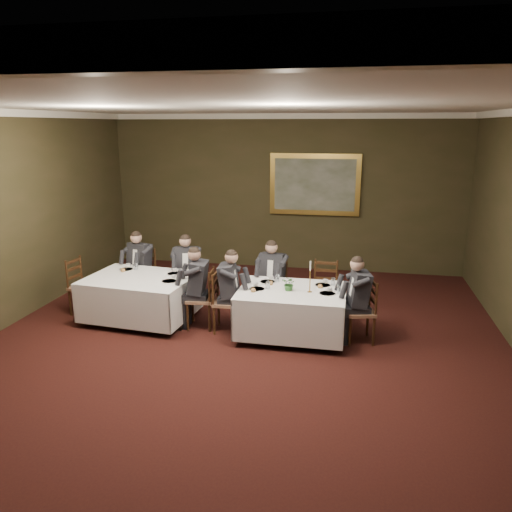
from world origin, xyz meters
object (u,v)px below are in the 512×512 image
(diner_sec_backleft, at_px, (141,274))
(diner_sec_endright, at_px, (200,297))
(table_main, at_px, (292,309))
(chair_sec_endleft, at_px, (85,298))
(diner_main_backleft, at_px, (273,287))
(chair_sec_backleft, at_px, (143,286))
(chair_sec_endright, at_px, (202,310))
(table_second, at_px, (141,295))
(diner_main_endleft, at_px, (227,301))
(diner_sec_backright, at_px, (187,279))
(chair_sec_backright, at_px, (188,290))
(chair_main_endright, at_px, (360,324))
(centerpiece, at_px, (289,283))
(painting, at_px, (315,185))
(chair_main_backleft, at_px, (273,299))
(chair_main_endleft, at_px, (227,314))
(chair_main_backright, at_px, (324,302))
(candlestick, at_px, (310,280))
(diner_main_endright, at_px, (360,310))

(diner_sec_backleft, distance_m, diner_sec_endright, 1.81)
(table_main, relative_size, chair_sec_endleft, 1.68)
(diner_main_backleft, height_order, chair_sec_backleft, diner_main_backleft)
(diner_main_backleft, relative_size, chair_sec_endright, 1.35)
(table_second, relative_size, diner_main_endleft, 1.39)
(table_main, distance_m, diner_sec_backright, 2.30)
(table_second, bearing_deg, diner_sec_endright, -5.18)
(table_main, height_order, chair_sec_backright, chair_sec_backright)
(table_second, bearing_deg, chair_sec_backright, 57.37)
(diner_sec_endright, bearing_deg, chair_main_endright, -97.22)
(table_second, relative_size, centerpiece, 7.68)
(table_main, xyz_separation_m, painting, (0.00, 3.84, 1.52))
(table_main, height_order, table_second, same)
(table_main, relative_size, chair_main_backleft, 1.68)
(chair_main_endleft, distance_m, chair_sec_endright, 0.45)
(table_second, xyz_separation_m, diner_sec_backright, (0.55, 0.85, 0.06))
(diner_sec_backleft, bearing_deg, chair_main_backright, -166.45)
(chair_sec_endleft, bearing_deg, chair_main_backleft, 108.02)
(centerpiece, xyz_separation_m, painting, (0.04, 3.88, 1.08))
(chair_main_endright, relative_size, chair_sec_endright, 1.00)
(chair_sec_backright, bearing_deg, chair_sec_endright, 110.80)
(diner_main_endleft, bearing_deg, painting, 160.43)
(chair_sec_backright, bearing_deg, chair_sec_backleft, -14.77)
(chair_main_endright, bearing_deg, painting, 2.47)
(diner_sec_backright, relative_size, candlestick, 2.65)
(table_main, height_order, centerpiece, centerpiece)
(chair_main_backleft, bearing_deg, table_main, 126.48)
(table_main, height_order, diner_main_endright, diner_main_endright)
(diner_main_endleft, relative_size, chair_sec_endleft, 1.35)
(diner_sec_backright, bearing_deg, table_main, 144.19)
(chair_main_backright, height_order, candlestick, candlestick)
(centerpiece, bearing_deg, chair_sec_backright, 152.35)
(chair_main_backleft, height_order, chair_main_endright, same)
(table_main, distance_m, diner_main_endright, 1.05)
(table_second, xyz_separation_m, chair_main_endright, (3.68, -0.17, -0.17))
(chair_sec_backright, relative_size, painting, 0.50)
(chair_sec_endright, bearing_deg, centerpiece, -99.72)
(diner_main_backleft, bearing_deg, painting, -89.25)
(chair_main_backright, height_order, painting, painting)
(chair_main_endleft, height_order, diner_main_endright, diner_main_endright)
(chair_sec_backleft, bearing_deg, candlestick, 178.08)
(diner_main_backleft, distance_m, diner_sec_backleft, 2.57)
(diner_main_endleft, xyz_separation_m, candlestick, (1.33, -0.05, 0.44))
(table_second, relative_size, diner_main_endright, 1.39)
(painting, bearing_deg, chair_sec_backleft, -137.74)
(chair_sec_endleft, height_order, candlestick, candlestick)
(chair_main_endleft, height_order, diner_sec_backright, diner_sec_backright)
(chair_main_backleft, xyz_separation_m, painting, (0.44, 2.98, 1.68))
(diner_sec_endright, distance_m, centerpiece, 1.53)
(table_main, bearing_deg, chair_main_endright, -0.10)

